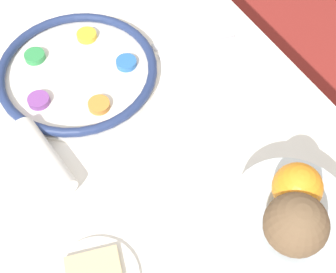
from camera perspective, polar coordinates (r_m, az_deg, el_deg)
ground_plane at (r=1.61m, az=-2.22°, el=-16.20°), size 8.00×8.00×0.00m
dining_table at (r=1.26m, az=-2.77°, el=-11.20°), size 1.53×0.84×0.74m
seder_plate at (r=1.06m, az=-10.98°, el=7.80°), size 0.35×0.35×0.03m
fruit_stand at (r=0.80m, az=14.60°, el=-9.65°), size 0.20×0.20×0.11m
orange_fruit at (r=0.76m, az=15.49°, el=-6.00°), size 0.08×0.08×0.08m
coconut at (r=0.72m, az=15.32°, el=-10.33°), size 0.10×0.10×0.10m
napkin_roll at (r=0.93m, az=-14.98°, el=-2.41°), size 0.18×0.07×0.05m
fork_left at (r=1.12m, az=3.11°, el=11.59°), size 0.08×0.19×0.01m
fork_right at (r=1.10m, az=3.96°, el=10.63°), size 0.07×0.20×0.01m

